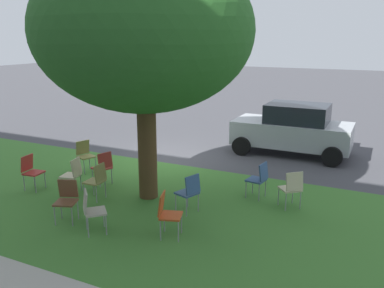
{
  "coord_description": "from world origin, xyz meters",
  "views": [
    {
      "loc": [
        -6.05,
        10.5,
        3.73
      ],
      "look_at": [
        -1.39,
        0.81,
        0.88
      ],
      "focal_mm": 38.05,
      "sensor_mm": 36.0,
      "label": 1
    }
  ],
  "objects_px": {
    "chair_8": "(189,190)",
    "street_tree": "(144,32)",
    "chair_6": "(292,187)",
    "parked_car": "(293,129)",
    "chair_1": "(259,177)",
    "chair_7": "(97,179)",
    "chair_3": "(103,166)",
    "chair_0": "(67,198)",
    "chair_5": "(167,212)",
    "chair_9": "(85,154)",
    "chair_2": "(73,173)",
    "chair_10": "(31,170)",
    "chair_4": "(91,208)"
  },
  "relations": [
    {
      "from": "chair_3",
      "to": "chair_7",
      "type": "bearing_deg",
      "value": 119.27
    },
    {
      "from": "chair_9",
      "to": "chair_3",
      "type": "bearing_deg",
      "value": 149.72
    },
    {
      "from": "street_tree",
      "to": "chair_10",
      "type": "height_order",
      "value": "street_tree"
    },
    {
      "from": "chair_8",
      "to": "street_tree",
      "type": "bearing_deg",
      "value": -17.61
    },
    {
      "from": "chair_3",
      "to": "street_tree",
      "type": "bearing_deg",
      "value": 172.69
    },
    {
      "from": "chair_5",
      "to": "parked_car",
      "type": "distance_m",
      "value": 6.84
    },
    {
      "from": "street_tree",
      "to": "chair_0",
      "type": "distance_m",
      "value": 3.88
    },
    {
      "from": "chair_0",
      "to": "chair_10",
      "type": "bearing_deg",
      "value": -26.11
    },
    {
      "from": "chair_6",
      "to": "parked_car",
      "type": "height_order",
      "value": "parked_car"
    },
    {
      "from": "chair_1",
      "to": "chair_3",
      "type": "distance_m",
      "value": 3.97
    },
    {
      "from": "chair_9",
      "to": "chair_8",
      "type": "bearing_deg",
      "value": 161.98
    },
    {
      "from": "chair_7",
      "to": "street_tree",
      "type": "bearing_deg",
      "value": -145.1
    },
    {
      "from": "chair_5",
      "to": "chair_10",
      "type": "relative_size",
      "value": 1.0
    },
    {
      "from": "parked_car",
      "to": "chair_0",
      "type": "bearing_deg",
      "value": 66.31
    },
    {
      "from": "chair_3",
      "to": "chair_1",
      "type": "bearing_deg",
      "value": -167.34
    },
    {
      "from": "chair_0",
      "to": "chair_5",
      "type": "xyz_separation_m",
      "value": [
        -2.2,
        -0.29,
        0.0
      ]
    },
    {
      "from": "chair_10",
      "to": "street_tree",
      "type": "bearing_deg",
      "value": -163.6
    },
    {
      "from": "chair_0",
      "to": "street_tree",
      "type": "bearing_deg",
      "value": -113.44
    },
    {
      "from": "chair_1",
      "to": "chair_7",
      "type": "xyz_separation_m",
      "value": [
        3.38,
        1.74,
        0.0
      ]
    },
    {
      "from": "chair_0",
      "to": "chair_1",
      "type": "relative_size",
      "value": 1.0
    },
    {
      "from": "chair_8",
      "to": "chair_6",
      "type": "bearing_deg",
      "value": -148.58
    },
    {
      "from": "chair_1",
      "to": "chair_10",
      "type": "bearing_deg",
      "value": 19.83
    },
    {
      "from": "chair_2",
      "to": "chair_9",
      "type": "bearing_deg",
      "value": -59.72
    },
    {
      "from": "chair_6",
      "to": "chair_7",
      "type": "relative_size",
      "value": 1.0
    },
    {
      "from": "chair_2",
      "to": "chair_8",
      "type": "height_order",
      "value": "same"
    },
    {
      "from": "chair_5",
      "to": "parked_car",
      "type": "relative_size",
      "value": 0.24
    },
    {
      "from": "street_tree",
      "to": "chair_10",
      "type": "distance_m",
      "value": 4.47
    },
    {
      "from": "chair_0",
      "to": "chair_3",
      "type": "relative_size",
      "value": 1.0
    },
    {
      "from": "street_tree",
      "to": "chair_7",
      "type": "distance_m",
      "value": 3.52
    },
    {
      "from": "street_tree",
      "to": "chair_4",
      "type": "height_order",
      "value": "street_tree"
    },
    {
      "from": "chair_3",
      "to": "chair_6",
      "type": "distance_m",
      "value": 4.73
    },
    {
      "from": "chair_6",
      "to": "parked_car",
      "type": "xyz_separation_m",
      "value": [
        0.94,
        -4.41,
        0.32
      ]
    },
    {
      "from": "chair_8",
      "to": "chair_9",
      "type": "relative_size",
      "value": 1.0
    },
    {
      "from": "street_tree",
      "to": "chair_8",
      "type": "height_order",
      "value": "street_tree"
    },
    {
      "from": "parked_car",
      "to": "chair_9",
      "type": "bearing_deg",
      "value": 41.38
    },
    {
      "from": "chair_4",
      "to": "chair_8",
      "type": "bearing_deg",
      "value": -127.65
    },
    {
      "from": "chair_0",
      "to": "chair_8",
      "type": "relative_size",
      "value": 1.0
    },
    {
      "from": "chair_0",
      "to": "chair_6",
      "type": "relative_size",
      "value": 1.0
    },
    {
      "from": "chair_10",
      "to": "chair_9",
      "type": "bearing_deg",
      "value": -98.63
    },
    {
      "from": "chair_2",
      "to": "chair_5",
      "type": "distance_m",
      "value": 3.32
    },
    {
      "from": "street_tree",
      "to": "chair_10",
      "type": "xyz_separation_m",
      "value": [
        2.88,
        0.85,
        -3.31
      ]
    },
    {
      "from": "street_tree",
      "to": "chair_7",
      "type": "height_order",
      "value": "street_tree"
    },
    {
      "from": "chair_1",
      "to": "chair_7",
      "type": "height_order",
      "value": "same"
    },
    {
      "from": "chair_6",
      "to": "chair_4",
      "type": "bearing_deg",
      "value": 41.49
    },
    {
      "from": "chair_2",
      "to": "chair_5",
      "type": "height_order",
      "value": "same"
    },
    {
      "from": "street_tree",
      "to": "chair_5",
      "type": "relative_size",
      "value": 6.38
    },
    {
      "from": "chair_6",
      "to": "chair_9",
      "type": "height_order",
      "value": "same"
    },
    {
      "from": "chair_8",
      "to": "chair_2",
      "type": "bearing_deg",
      "value": 3.48
    },
    {
      "from": "chair_9",
      "to": "parked_car",
      "type": "height_order",
      "value": "parked_car"
    },
    {
      "from": "chair_2",
      "to": "chair_10",
      "type": "xyz_separation_m",
      "value": [
        1.11,
        0.25,
        0.0
      ]
    }
  ]
}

